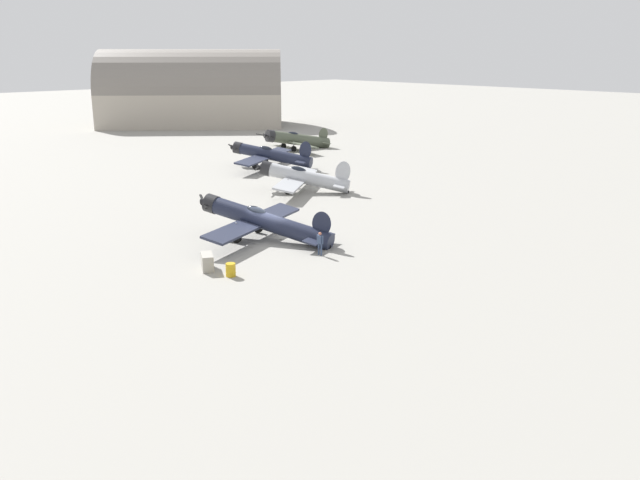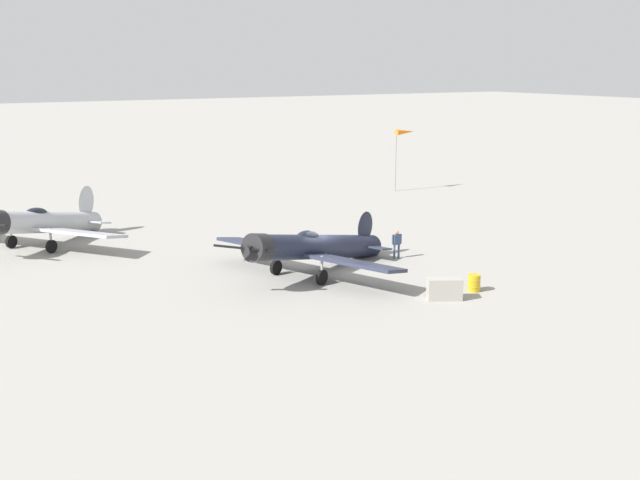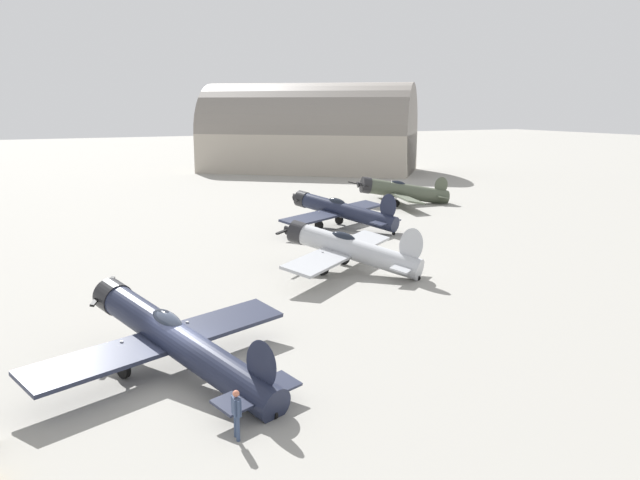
{
  "view_description": "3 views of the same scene",
  "coord_description": "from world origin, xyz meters",
  "views": [
    {
      "loc": [
        -38.41,
        30.27,
        13.85
      ],
      "look_at": [
        -5.36,
        -0.27,
        1.1
      ],
      "focal_mm": 37.85,
      "sensor_mm": 36.0,
      "label": 1
    },
    {
      "loc": [
        20.01,
        34.12,
        11.14
      ],
      "look_at": [
        0.0,
        0.0,
        1.8
      ],
      "focal_mm": 42.02,
      "sensor_mm": 36.0,
      "label": 2
    },
    {
      "loc": [
        -23.8,
        5.82,
        10.51
      ],
      "look_at": [
        14.79,
        -13.13,
        1.6
      ],
      "focal_mm": 36.71,
      "sensor_mm": 36.0,
      "label": 3
    }
  ],
  "objects": [
    {
      "name": "windsock_mast",
      "position": [
        -20.34,
        -19.83,
        5.03
      ],
      "size": [
        2.15,
        0.74,
        5.5
      ],
      "color": "gray",
      "rests_on": "ground_plane"
    },
    {
      "name": "equipment_crate",
      "position": [
        -2.72,
        7.29,
        0.53
      ],
      "size": [
        1.8,
        1.42,
        1.05
      ],
      "rotation": [
        0.0,
        0.0,
        5.78
      ],
      "color": "#9E998E",
      "rests_on": "ground_plane"
    },
    {
      "name": "airplane_foreground",
      "position": [
        0.49,
        0.2,
        1.48
      ],
      "size": [
        11.94,
        11.38,
        3.3
      ],
      "rotation": [
        0.0,
        0.0,
        6.67
      ],
      "color": "#1E2338",
      "rests_on": "ground_plane"
    },
    {
      "name": "ground_plane",
      "position": [
        0.0,
        0.0,
        0.0
      ],
      "size": [
        400.0,
        400.0,
        0.0
      ],
      "primitive_type": "plane",
      "color": "gray"
    },
    {
      "name": "fuel_drum",
      "position": [
        -4.88,
        6.97,
        0.43
      ],
      "size": [
        0.66,
        0.66,
        0.86
      ],
      "color": "gold",
      "rests_on": "ground_plane"
    },
    {
      "name": "airplane_mid_apron",
      "position": [
        11.93,
        -13.76,
        1.52
      ],
      "size": [
        9.55,
        10.99,
        3.35
      ],
      "rotation": [
        0.0,
        0.0,
        6.93
      ],
      "color": "#B7BABF",
      "rests_on": "ground_plane"
    },
    {
      "name": "ground_crew_mechanic",
      "position": [
        -5.36,
        -0.27,
        1.01
      ],
      "size": [
        0.65,
        0.26,
        1.67
      ],
      "rotation": [
        0.0,
        0.0,
        1.49
      ],
      "color": "#384766",
      "rests_on": "ground_plane"
    }
  ]
}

